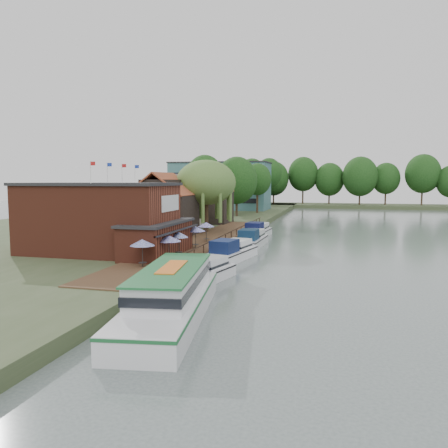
% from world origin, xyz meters
% --- Properties ---
extents(ground, '(260.00, 260.00, 0.00)m').
position_xyz_m(ground, '(0.00, 0.00, 0.00)').
color(ground, '#4E5A58').
rests_on(ground, ground).
extents(land_bank, '(50.00, 140.00, 1.00)m').
position_xyz_m(land_bank, '(-30.00, 35.00, 0.50)').
color(land_bank, '#384728').
rests_on(land_bank, ground).
extents(quay_deck, '(6.00, 50.00, 0.10)m').
position_xyz_m(quay_deck, '(-8.00, 10.00, 1.05)').
color(quay_deck, '#47301E').
rests_on(quay_deck, land_bank).
extents(quay_rail, '(0.20, 49.00, 1.00)m').
position_xyz_m(quay_rail, '(-5.30, 10.50, 1.50)').
color(quay_rail, black).
rests_on(quay_rail, land_bank).
extents(pub, '(20.00, 11.00, 7.30)m').
position_xyz_m(pub, '(-14.00, -1.00, 4.65)').
color(pub, maroon).
rests_on(pub, land_bank).
extents(hotel_block, '(25.40, 12.40, 12.30)m').
position_xyz_m(hotel_block, '(-22.00, 70.00, 7.15)').
color(hotel_block, '#38666B').
rests_on(hotel_block, land_bank).
extents(cottage_a, '(8.60, 7.60, 8.50)m').
position_xyz_m(cottage_a, '(-15.00, 14.00, 5.25)').
color(cottage_a, black).
rests_on(cottage_a, land_bank).
extents(cottage_b, '(9.60, 8.60, 8.50)m').
position_xyz_m(cottage_b, '(-18.00, 24.00, 5.25)').
color(cottage_b, beige).
rests_on(cottage_b, land_bank).
extents(cottage_c, '(7.60, 7.60, 8.50)m').
position_xyz_m(cottage_c, '(-14.00, 33.00, 5.25)').
color(cottage_c, black).
rests_on(cottage_c, land_bank).
extents(willow, '(8.60, 8.60, 10.43)m').
position_xyz_m(willow, '(-10.50, 19.00, 6.21)').
color(willow, '#476B2D').
rests_on(willow, land_bank).
extents(umbrella_0, '(2.23, 2.23, 2.38)m').
position_xyz_m(umbrella_0, '(-8.23, -7.15, 2.29)').
color(umbrella_0, navy).
rests_on(umbrella_0, quay_deck).
extents(umbrella_1, '(2.35, 2.35, 2.38)m').
position_xyz_m(umbrella_1, '(-7.05, -4.09, 2.29)').
color(umbrella_1, '#211A92').
rests_on(umbrella_1, quay_deck).
extents(umbrella_2, '(1.94, 1.94, 2.38)m').
position_xyz_m(umbrella_2, '(-7.14, -1.18, 2.29)').
color(umbrella_2, navy).
rests_on(umbrella_2, quay_deck).
extents(umbrella_3, '(2.27, 2.27, 2.38)m').
position_xyz_m(umbrella_3, '(-7.19, 4.18, 2.29)').
color(umbrella_3, '#1C1E9C').
rests_on(umbrella_3, quay_deck).
extents(umbrella_4, '(2.07, 2.07, 2.38)m').
position_xyz_m(umbrella_4, '(-7.41, 8.94, 2.29)').
color(umbrella_4, navy).
rests_on(umbrella_4, quay_deck).
extents(cruiser_0, '(5.10, 10.00, 2.30)m').
position_xyz_m(cruiser_0, '(-3.08, -7.13, 1.15)').
color(cruiser_0, silver).
rests_on(cruiser_0, ground).
extents(cruiser_1, '(4.86, 10.23, 2.38)m').
position_xyz_m(cruiser_1, '(-3.02, 3.82, 1.19)').
color(cruiser_1, white).
rests_on(cruiser_1, ground).
extents(cruiser_2, '(3.39, 9.88, 2.38)m').
position_xyz_m(cruiser_2, '(-2.81, 14.04, 1.19)').
color(cruiser_2, silver).
rests_on(cruiser_2, ground).
extents(cruiser_3, '(3.68, 10.05, 2.40)m').
position_xyz_m(cruiser_3, '(-3.70, 23.06, 1.20)').
color(cruiser_3, white).
rests_on(cruiser_3, ground).
extents(tour_boat, '(6.26, 15.07, 3.19)m').
position_xyz_m(tour_boat, '(-1.94, -16.78, 1.60)').
color(tour_boat, silver).
rests_on(tour_boat, ground).
extents(swan, '(0.44, 0.44, 0.44)m').
position_xyz_m(swan, '(-3.83, -11.15, 0.22)').
color(swan, white).
rests_on(swan, ground).
extents(bank_tree_0, '(7.42, 7.42, 12.57)m').
position_xyz_m(bank_tree_0, '(-17.80, 42.28, 7.28)').
color(bank_tree_0, '#143811').
rests_on(bank_tree_0, land_bank).
extents(bank_tree_1, '(8.69, 8.69, 12.51)m').
position_xyz_m(bank_tree_1, '(-12.84, 49.06, 7.25)').
color(bank_tree_1, '#143811').
rests_on(bank_tree_1, land_bank).
extents(bank_tree_2, '(6.43, 6.43, 11.46)m').
position_xyz_m(bank_tree_2, '(-10.18, 58.83, 6.73)').
color(bank_tree_2, '#143811').
rests_on(bank_tree_2, land_bank).
extents(bank_tree_3, '(8.75, 8.75, 12.58)m').
position_xyz_m(bank_tree_3, '(-18.33, 76.04, 7.29)').
color(bank_tree_3, '#143811').
rests_on(bank_tree_3, land_bank).
extents(bank_tree_4, '(7.46, 7.46, 13.96)m').
position_xyz_m(bank_tree_4, '(-11.43, 84.49, 7.98)').
color(bank_tree_4, '#143811').
rests_on(bank_tree_4, land_bank).
extents(bank_tree_5, '(8.78, 8.78, 14.46)m').
position_xyz_m(bank_tree_5, '(-18.45, 94.96, 8.23)').
color(bank_tree_5, '#143811').
rests_on(bank_tree_5, land_bank).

